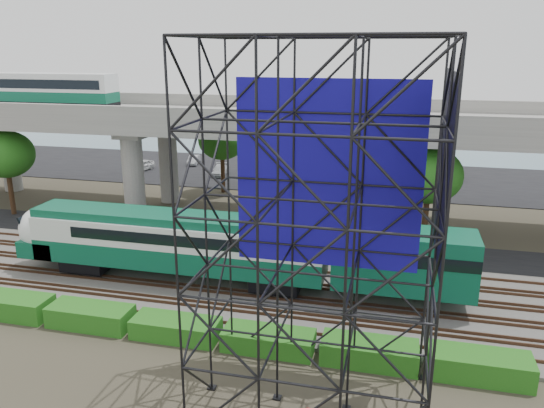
# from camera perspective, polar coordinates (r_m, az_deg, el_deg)

# --- Properties ---
(ground) EXTENTS (140.00, 140.00, 0.00)m
(ground) POSITION_cam_1_polar(r_m,az_deg,el_deg) (33.00, -8.83, -10.03)
(ground) COLOR #474233
(ground) RESTS_ON ground
(ballast_bed) EXTENTS (90.00, 12.00, 0.20)m
(ballast_bed) POSITION_cam_1_polar(r_m,az_deg,el_deg) (34.63, -7.58, -8.48)
(ballast_bed) COLOR slate
(ballast_bed) RESTS_ON ground
(service_road) EXTENTS (90.00, 5.00, 0.08)m
(service_road) POSITION_cam_1_polar(r_m,az_deg,el_deg) (42.05, -3.42, -3.84)
(service_road) COLOR black
(service_road) RESTS_ON ground
(parking_lot) EXTENTS (90.00, 18.00, 0.08)m
(parking_lot) POSITION_cam_1_polar(r_m,az_deg,el_deg) (63.96, 2.75, 3.28)
(parking_lot) COLOR black
(parking_lot) RESTS_ON ground
(harbor_water) EXTENTS (140.00, 40.00, 0.03)m
(harbor_water) POSITION_cam_1_polar(r_m,az_deg,el_deg) (85.24, 5.61, 6.53)
(harbor_water) COLOR slate
(harbor_water) RESTS_ON ground
(rail_tracks) EXTENTS (90.00, 9.52, 0.16)m
(rail_tracks) POSITION_cam_1_polar(r_m,az_deg,el_deg) (34.55, -7.59, -8.21)
(rail_tracks) COLOR #472D1E
(rail_tracks) RESTS_ON ballast_bed
(commuter_train) EXTENTS (29.30, 3.06, 4.30)m
(commuter_train) POSITION_cam_1_polar(r_m,az_deg,el_deg) (33.37, -6.88, -4.25)
(commuter_train) COLOR black
(commuter_train) RESTS_ON rail_tracks
(overpass) EXTENTS (80.00, 12.00, 12.40)m
(overpass) POSITION_cam_1_polar(r_m,az_deg,el_deg) (45.57, -3.27, 8.36)
(overpass) COLOR #9E9B93
(overpass) RESTS_ON ground
(scaffold_tower) EXTENTS (9.36, 6.36, 15.00)m
(scaffold_tower) POSITION_cam_1_polar(r_m,az_deg,el_deg) (20.67, 4.71, -3.82)
(scaffold_tower) COLOR black
(scaffold_tower) RESTS_ON ground
(hedge_strip) EXTENTS (34.60, 1.80, 1.20)m
(hedge_strip) POSITION_cam_1_polar(r_m,az_deg,el_deg) (28.91, -10.29, -12.93)
(hedge_strip) COLOR #175B15
(hedge_strip) RESTS_ON ground
(trees) EXTENTS (40.94, 16.94, 7.69)m
(trees) POSITION_cam_1_polar(r_m,az_deg,el_deg) (47.20, -6.96, 5.30)
(trees) COLOR #382314
(trees) RESTS_ON ground
(suv) EXTENTS (4.67, 2.38, 1.26)m
(suv) POSITION_cam_1_polar(r_m,az_deg,el_deg) (49.36, -22.26, -1.16)
(suv) COLOR black
(suv) RESTS_ON service_road
(parked_cars) EXTENTS (39.10, 9.75, 1.30)m
(parked_cars) POSITION_cam_1_polar(r_m,az_deg,el_deg) (63.51, 2.61, 3.78)
(parked_cars) COLOR silver
(parked_cars) RESTS_ON parking_lot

